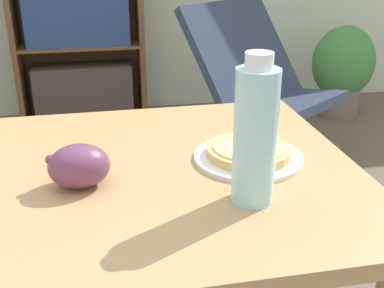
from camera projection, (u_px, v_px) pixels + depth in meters
dining_table at (93, 219)px, 1.06m from camera, size 1.17×0.79×0.76m
pizza_on_plate at (250, 153)px, 1.08m from camera, size 0.24×0.24×0.04m
grape_bunch at (81, 166)px, 0.95m from camera, size 0.13×0.11×0.09m
drink_bottle at (257, 135)px, 0.87m from camera, size 0.08×0.08×0.28m
lounge_chair_far at (263, 113)px, 2.75m from camera, size 0.95×1.02×0.88m
bookshelf at (78, 14)px, 3.20m from camera, size 0.86×0.32×1.56m
potted_plant_floor at (343, 69)px, 3.41m from camera, size 0.45×0.38×0.65m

